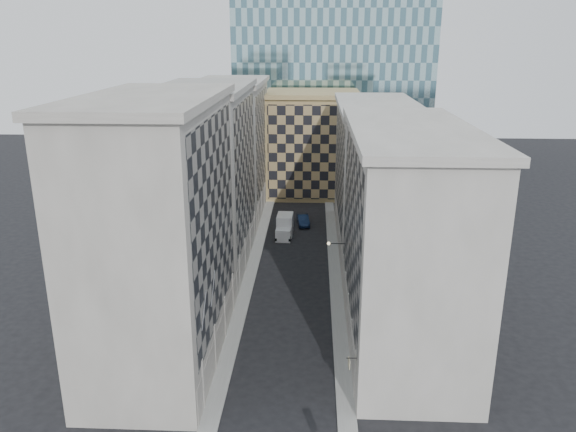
% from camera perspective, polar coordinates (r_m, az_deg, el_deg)
% --- Properties ---
extents(sidewalk_west, '(1.50, 100.00, 0.15)m').
position_cam_1_polar(sidewalk_west, '(70.89, -3.76, -5.61)').
color(sidewalk_west, gray).
rests_on(sidewalk_west, ground).
extents(sidewalk_east, '(1.50, 100.00, 0.15)m').
position_cam_1_polar(sidewalk_east, '(70.53, 4.79, -5.76)').
color(sidewalk_east, gray).
rests_on(sidewalk_east, ground).
extents(bldg_left_a, '(10.80, 22.80, 23.70)m').
position_cam_1_polar(bldg_left_a, '(50.27, -12.81, -1.65)').
color(bldg_left_a, gray).
rests_on(bldg_left_a, ground).
extents(bldg_left_b, '(10.80, 22.80, 22.70)m').
position_cam_1_polar(bldg_left_b, '(70.96, -8.21, 3.86)').
color(bldg_left_b, gray).
rests_on(bldg_left_b, ground).
extents(bldg_left_c, '(10.80, 22.80, 21.70)m').
position_cam_1_polar(bldg_left_c, '(92.26, -5.69, 6.85)').
color(bldg_left_c, gray).
rests_on(bldg_left_c, ground).
extents(bldg_right_a, '(10.80, 26.80, 20.70)m').
position_cam_1_polar(bldg_right_a, '(53.42, 11.65, -2.12)').
color(bldg_right_a, '#A5A198').
rests_on(bldg_right_a, ground).
extents(bldg_right_b, '(10.80, 28.80, 19.70)m').
position_cam_1_polar(bldg_right_b, '(79.25, 8.78, 4.20)').
color(bldg_right_b, '#A5A198').
rests_on(bldg_right_b, ground).
extents(tan_block, '(16.80, 14.80, 18.80)m').
position_cam_1_polar(tan_block, '(104.23, 2.44, 7.41)').
color(tan_block, tan).
rests_on(tan_block, ground).
extents(church_tower, '(7.20, 7.20, 51.50)m').
position_cam_1_polar(church_tower, '(116.67, 1.57, 17.17)').
color(church_tower, '#312B26').
rests_on(church_tower, ground).
extents(flagpoles_left, '(0.10, 6.33, 2.33)m').
position_cam_1_polar(flagpoles_left, '(46.12, -8.06, -8.34)').
color(flagpoles_left, gray).
rests_on(flagpoles_left, ground).
extents(bracket_lamp, '(1.98, 0.36, 0.36)m').
position_cam_1_polar(bracket_lamp, '(62.65, 4.32, -2.80)').
color(bracket_lamp, black).
rests_on(bracket_lamp, ground).
extents(box_truck, '(2.47, 5.66, 3.06)m').
position_cam_1_polar(box_truck, '(82.71, -0.35, -1.15)').
color(box_truck, white).
rests_on(box_truck, ground).
extents(dark_car, '(2.28, 4.96, 1.58)m').
position_cam_1_polar(dark_car, '(87.74, 1.54, -0.41)').
color(dark_car, '#101F3D').
rests_on(dark_car, ground).
extents(shop_sign, '(0.87, 0.76, 0.84)m').
position_cam_1_polar(shop_sign, '(45.61, 6.24, -14.58)').
color(shop_sign, black).
rests_on(shop_sign, ground).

